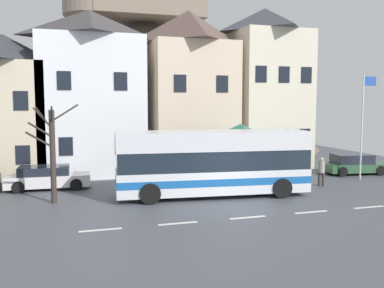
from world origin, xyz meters
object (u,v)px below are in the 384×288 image
at_px(townhouse_00, 5,106).
at_px(flagpole, 363,119).
at_px(townhouse_03, 264,88).
at_px(transit_bus, 212,163).
at_px(townhouse_02, 189,91).
at_px(parked_car_01, 354,164).
at_px(hilltop_castle, 143,76).
at_px(parked_car_02, 48,177).
at_px(bus_shelter, 240,133).
at_px(pedestrian_00, 284,169).
at_px(pedestrian_01, 305,168).
at_px(pedestrian_02, 321,170).
at_px(public_bench, 211,169).
at_px(townhouse_01, 91,93).
at_px(bare_tree_01, 52,152).

distance_m(townhouse_00, flagpole, 22.67).
height_order(townhouse_03, transit_bus, townhouse_03).
height_order(townhouse_02, flagpole, townhouse_02).
bearing_deg(parked_car_01, hilltop_castle, 121.03).
xyz_separation_m(townhouse_02, townhouse_03, (5.97, 0.13, 0.26)).
relative_size(townhouse_02, parked_car_02, 2.49).
distance_m(bus_shelter, parked_car_01, 8.40).
distance_m(pedestrian_00, flagpole, 5.95).
bearing_deg(townhouse_00, townhouse_02, -2.41).
height_order(pedestrian_01, pedestrian_02, pedestrian_02).
relative_size(townhouse_03, parked_car_02, 2.60).
bearing_deg(townhouse_02, townhouse_00, 177.59).
distance_m(pedestrian_02, public_bench, 7.05).
distance_m(townhouse_03, flagpole, 8.39).
xyz_separation_m(transit_bus, parked_car_02, (-8.13, 4.31, -1.04)).
relative_size(parked_car_01, parked_car_02, 0.95).
height_order(public_bench, flagpole, flagpole).
xyz_separation_m(townhouse_01, flagpole, (15.87, -7.17, -1.65)).
xyz_separation_m(hilltop_castle, bare_tree_01, (-9.03, -26.19, -5.31)).
bearing_deg(townhouse_01, pedestrian_01, -29.17).
height_order(townhouse_00, townhouse_01, townhouse_01).
xyz_separation_m(townhouse_01, townhouse_03, (12.84, 0.36, 0.48)).
bearing_deg(parked_car_01, flagpole, -107.38).
bearing_deg(townhouse_02, pedestrian_02, -57.50).
relative_size(pedestrian_01, bare_tree_01, 0.34).
relative_size(pedestrian_02, bare_tree_01, 0.35).
bearing_deg(pedestrian_01, townhouse_02, 126.86).
relative_size(pedestrian_00, public_bench, 1.06).
bearing_deg(townhouse_01, townhouse_02, 1.86).
bearing_deg(hilltop_castle, pedestrian_01, -77.72).
height_order(hilltop_castle, parked_car_01, hilltop_castle).
xyz_separation_m(townhouse_00, parked_car_01, (22.11, -6.02, -3.90)).
height_order(parked_car_02, pedestrian_00, pedestrian_00).
height_order(hilltop_castle, pedestrian_02, hilltop_castle).
distance_m(townhouse_01, pedestrian_02, 15.45).
bearing_deg(townhouse_01, transit_bus, -58.56).
xyz_separation_m(hilltop_castle, transit_bus, (-1.29, -26.83, -6.09)).
xyz_separation_m(hilltop_castle, pedestrian_02, (5.54, -26.20, -6.83)).
bearing_deg(flagpole, bare_tree_01, -176.60).
bearing_deg(townhouse_00, flagpole, -20.44).
bearing_deg(parked_car_02, transit_bus, -25.84).
bearing_deg(pedestrian_02, townhouse_00, 152.97).
relative_size(public_bench, bare_tree_01, 0.31).
bearing_deg(townhouse_02, transit_bus, -98.92).
height_order(townhouse_03, parked_car_02, townhouse_03).
bearing_deg(pedestrian_01, parked_car_02, 171.64).
distance_m(townhouse_01, public_bench, 9.44).
xyz_separation_m(pedestrian_01, flagpole, (3.76, -0.41, 2.90)).
relative_size(pedestrian_01, public_bench, 1.08).
relative_size(pedestrian_00, pedestrian_01, 0.98).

